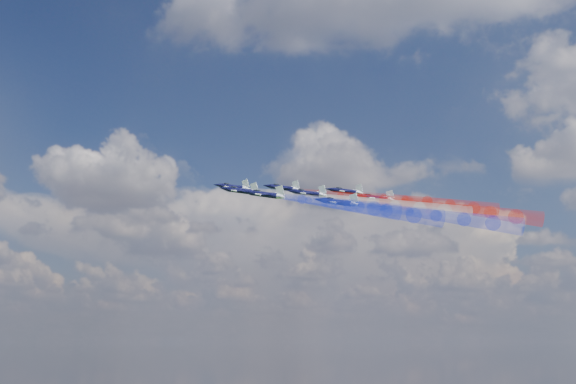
% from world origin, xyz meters
% --- Properties ---
extents(jet_lead, '(12.96, 11.02, 6.89)m').
position_xyz_m(jet_lead, '(-40.12, -11.88, 129.17)').
color(jet_lead, black).
extents(trail_lead, '(33.88, 10.36, 11.29)m').
position_xyz_m(trail_lead, '(-19.22, -15.73, 124.63)').
color(trail_lead, white).
extents(jet_inner_left, '(12.96, 11.02, 6.89)m').
position_xyz_m(jet_inner_left, '(-33.57, -24.44, 125.30)').
color(jet_inner_left, black).
extents(trail_inner_left, '(33.88, 10.36, 11.29)m').
position_xyz_m(trail_inner_left, '(-12.67, -28.29, 120.77)').
color(trail_inner_left, '#1A2CE0').
extents(jet_inner_right, '(12.96, 11.02, 6.89)m').
position_xyz_m(jet_inner_right, '(-28.61, -6.79, 129.35)').
color(jet_inner_right, black).
extents(trail_inner_right, '(33.88, 10.36, 11.29)m').
position_xyz_m(trail_inner_right, '(-7.71, -10.64, 124.81)').
color(trail_inner_right, red).
extents(jet_outer_left, '(12.96, 11.02, 6.89)m').
position_xyz_m(jet_outer_left, '(-24.20, -35.33, 121.74)').
color(jet_outer_left, black).
extents(trail_outer_left, '(33.88, 10.36, 11.29)m').
position_xyz_m(trail_outer_left, '(-3.30, -39.18, 117.21)').
color(trail_outer_left, '#1A2CE0').
extents(jet_center_third, '(12.96, 11.02, 6.89)m').
position_xyz_m(jet_center_third, '(-19.61, -16.18, 125.55)').
color(jet_center_third, black).
extents(trail_center_third, '(33.88, 10.36, 11.29)m').
position_xyz_m(trail_center_third, '(1.29, -20.03, 121.02)').
color(trail_center_third, white).
extents(jet_outer_right, '(12.96, 11.02, 6.89)m').
position_xyz_m(jet_outer_right, '(-13.89, 0.30, 129.04)').
color(jet_outer_right, black).
extents(trail_outer_right, '(33.88, 10.36, 11.29)m').
position_xyz_m(trail_outer_right, '(7.01, -3.55, 124.51)').
color(trail_outer_right, red).
extents(jet_rear_left, '(12.96, 11.02, 6.89)m').
position_xyz_m(jet_rear_left, '(-9.80, -28.79, 120.54)').
color(jet_rear_left, black).
extents(trail_rear_left, '(33.88, 10.36, 11.29)m').
position_xyz_m(trail_rear_left, '(11.10, -32.64, 116.01)').
color(trail_rear_left, '#1A2CE0').
extents(jet_rear_right, '(12.96, 11.02, 6.89)m').
position_xyz_m(jet_rear_right, '(-4.82, -8.92, 125.00)').
color(jet_rear_right, black).
extents(trail_rear_right, '(33.88, 10.36, 11.29)m').
position_xyz_m(trail_rear_right, '(16.08, -12.76, 120.47)').
color(trail_rear_right, red).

